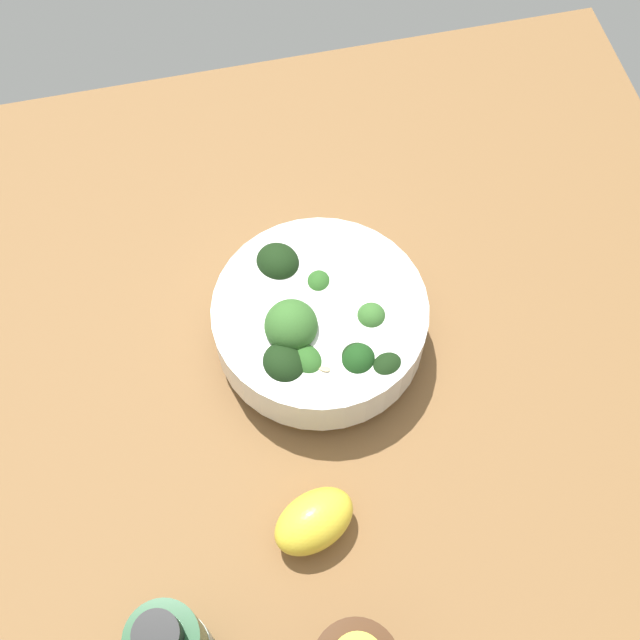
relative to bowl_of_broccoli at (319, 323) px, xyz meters
The scene contains 3 objects.
ground_plane 7.12cm from the bowl_of_broccoli, behind, with size 70.11×70.11×3.45cm, color brown.
bowl_of_broccoli is the anchor object (origin of this frame).
lemon_wedge 16.62cm from the bowl_of_broccoli, 75.95° to the left, with size 6.75×4.46×4.66cm, color yellow.
Camera 1 is at (11.35, 32.13, 67.57)cm, focal length 47.49 mm.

